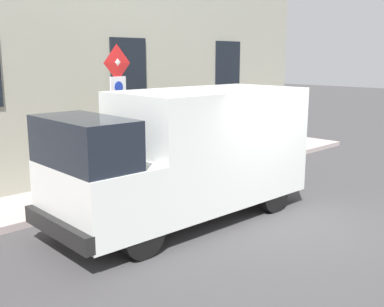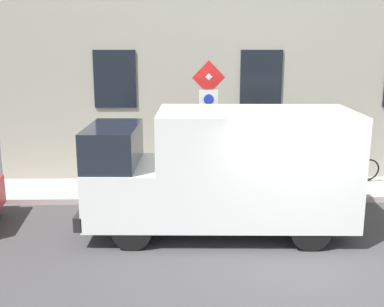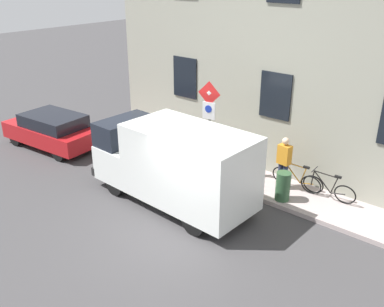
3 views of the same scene
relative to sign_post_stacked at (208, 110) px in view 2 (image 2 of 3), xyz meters
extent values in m
plane|color=#3E3C3E|center=(-3.08, -1.47, -2.25)|extent=(80.00, 80.00, 0.00)
cube|color=#AB9B99|center=(0.68, -1.47, -2.18)|extent=(1.79, 15.98, 0.14)
cube|color=#989888|center=(1.93, -1.47, 2.20)|extent=(0.70, 13.98, 8.91)
cube|color=black|center=(1.56, -1.47, 0.60)|extent=(0.06, 1.10, 1.50)
cube|color=black|center=(1.56, 2.37, 0.60)|extent=(0.06, 1.10, 1.50)
cylinder|color=#474C47|center=(0.04, 0.01, -0.56)|extent=(0.09, 0.09, 3.10)
pyramid|color=silver|center=(-0.04, -0.01, 0.74)|extent=(0.13, 0.50, 0.50)
pyramid|color=red|center=(-0.04, -0.01, 0.74)|extent=(0.12, 0.55, 0.56)
cube|color=white|center=(-0.02, 0.00, 0.19)|extent=(0.12, 0.44, 0.56)
cylinder|color=#1933B2|center=(-0.05, 0.00, 0.25)|extent=(0.05, 0.24, 0.24)
cube|color=silver|center=(-1.93, -0.82, -0.84)|extent=(2.11, 3.86, 2.18)
cube|color=silver|center=(-1.86, 1.77, -1.38)|extent=(2.04, 1.46, 1.10)
cube|color=black|center=(-1.85, 1.98, -0.48)|extent=(1.95, 1.04, 0.84)
cube|color=black|center=(-1.84, 2.52, -1.75)|extent=(2.00, 0.22, 0.28)
cylinder|color=black|center=(-2.74, 1.56, -1.87)|extent=(0.24, 0.77, 0.76)
cylinder|color=black|center=(-0.99, 1.51, -1.87)|extent=(0.24, 0.77, 0.76)
cylinder|color=black|center=(-2.84, -1.76, -1.87)|extent=(0.24, 0.77, 0.76)
cylinder|color=black|center=(-1.08, -1.81, -1.87)|extent=(0.24, 0.77, 0.76)
torus|color=black|center=(0.99, -3.26, -1.78)|extent=(0.22, 0.67, 0.65)
torus|color=black|center=(1.06, -4.31, -1.78)|extent=(0.22, 0.67, 0.65)
cylinder|color=black|center=(1.01, -3.60, -1.57)|extent=(0.08, 0.60, 0.60)
cylinder|color=black|center=(1.02, -3.67, -1.30)|extent=(0.09, 0.73, 0.07)
cylinder|color=black|center=(1.04, -3.96, -1.59)|extent=(0.05, 0.19, 0.55)
cylinder|color=black|center=(1.05, -4.09, -1.82)|extent=(0.07, 0.43, 0.12)
cylinder|color=black|center=(0.99, -3.28, -1.53)|extent=(0.04, 0.09, 0.50)
cube|color=black|center=(1.04, -4.03, -1.28)|extent=(0.09, 0.21, 0.06)
cylinder|color=#262626|center=(0.99, -3.31, -1.23)|extent=(0.46, 0.06, 0.03)
torus|color=black|center=(0.99, -2.25, -1.78)|extent=(0.23, 0.67, 0.65)
torus|color=black|center=(1.06, -3.30, -1.78)|extent=(0.23, 0.67, 0.65)
cylinder|color=orange|center=(1.01, -2.59, -1.57)|extent=(0.08, 0.60, 0.60)
cylinder|color=orange|center=(1.02, -2.66, -1.30)|extent=(0.09, 0.73, 0.07)
cylinder|color=orange|center=(1.04, -2.95, -1.59)|extent=(0.05, 0.19, 0.55)
cylinder|color=orange|center=(1.05, -3.08, -1.82)|extent=(0.07, 0.43, 0.12)
cylinder|color=orange|center=(0.99, -2.27, -1.53)|extent=(0.04, 0.09, 0.50)
cube|color=black|center=(1.04, -3.02, -1.28)|extent=(0.09, 0.21, 0.06)
cylinder|color=#262626|center=(0.99, -2.30, -1.23)|extent=(0.46, 0.06, 0.03)
cylinder|color=#262B47|center=(0.81, -2.27, -1.68)|extent=(0.16, 0.16, 0.85)
cylinder|color=#262B47|center=(0.79, -2.45, -1.68)|extent=(0.16, 0.16, 0.85)
cube|color=orange|center=(0.80, -2.36, -0.95)|extent=(0.31, 0.43, 0.62)
sphere|color=beige|center=(0.80, -2.36, -0.50)|extent=(0.22, 0.22, 0.22)
cylinder|color=#2D5133|center=(0.14, -2.75, -1.66)|extent=(0.44, 0.44, 0.90)
camera|label=1|loc=(-8.17, 5.79, 0.87)|focal=43.31mm
camera|label=2|loc=(-11.13, 0.62, 1.54)|focal=44.78mm
camera|label=3|loc=(-10.41, -8.08, 4.41)|focal=40.39mm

